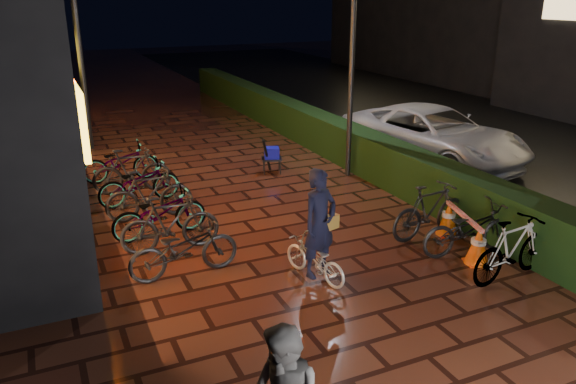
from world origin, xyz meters
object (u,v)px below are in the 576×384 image
traffic_barrier (462,231)px  cart_assembly (271,154)px  van (432,135)px  cyclist (317,240)px

traffic_barrier → cart_assembly: size_ratio=1.70×
traffic_barrier → van: bearing=57.6°
traffic_barrier → cart_assembly: bearing=103.9°
cyclist → cart_assembly: (1.49, 5.34, -0.20)m
cyclist → cart_assembly: bearing=74.4°
van → cart_assembly: bearing=155.7°
van → cyclist: cyclist is taller
van → traffic_barrier: size_ratio=3.28×
traffic_barrier → cart_assembly: 5.53m
van → traffic_barrier: van is taller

